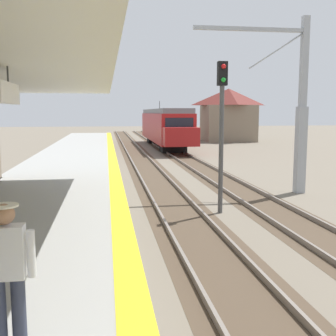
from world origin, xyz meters
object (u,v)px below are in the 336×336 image
commuter_person (7,272)px  distant_trackside_house (228,114)px  approaching_train (165,126)px  rail_signal_post (222,122)px  catenary_pylon_far_side (295,110)px

commuter_person → distant_trackside_house: bearing=70.7°
distant_trackside_house → approaching_train: bearing=-139.8°
rail_signal_post → distant_trackside_house: distant_trackside_house is taller
catenary_pylon_far_side → commuter_person: bearing=-125.7°
rail_signal_post → distant_trackside_house: 37.34m
approaching_train → rail_signal_post: rail_signal_post is taller
commuter_person → rail_signal_post: bearing=62.5°
catenary_pylon_far_side → rail_signal_post: bearing=-142.8°
commuter_person → catenary_pylon_far_side: (9.10, 12.67, 1.76)m
approaching_train → catenary_pylon_far_side: 25.18m
approaching_train → rail_signal_post: size_ratio=3.77×
approaching_train → commuter_person: size_ratio=11.74×
commuter_person → rail_signal_post: (4.96, 9.54, 1.35)m
commuter_person → rail_signal_post: size_ratio=0.32×
rail_signal_post → distant_trackside_house: bearing=73.1°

